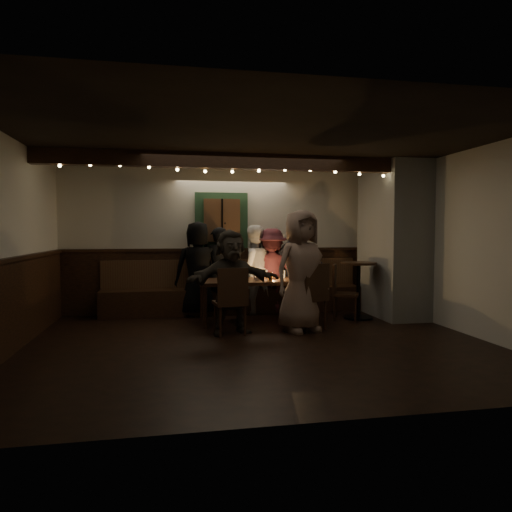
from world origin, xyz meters
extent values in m
cube|color=black|center=(0.00, 0.00, -0.01)|extent=(6.00, 5.00, 0.01)
cube|color=black|center=(0.00, 0.00, 2.60)|extent=(6.00, 5.00, 0.01)
cube|color=silver|center=(0.00, 2.50, 1.30)|extent=(6.00, 0.01, 2.60)
cube|color=silver|center=(-3.00, 0.00, 1.30)|extent=(0.01, 5.00, 2.60)
cube|color=silver|center=(3.00, 0.00, 1.30)|extent=(0.01, 5.00, 2.60)
cube|color=black|center=(0.00, 2.48, 0.55)|extent=(6.00, 0.05, 1.10)
cube|color=black|center=(-2.98, 0.00, 0.55)|extent=(0.05, 5.00, 1.10)
cube|color=gray|center=(2.65, 1.50, 1.30)|extent=(0.70, 1.40, 2.60)
cube|color=black|center=(0.00, 2.23, 0.23)|extent=(4.60, 0.45, 0.45)
cube|color=#4D2D1B|center=(0.00, 2.41, 0.70)|extent=(4.60, 0.06, 0.50)
cube|color=#23462A|center=(-0.20, 2.44, 1.65)|extent=(0.95, 0.04, 1.00)
cube|color=#4D2D1B|center=(-0.20, 2.38, 1.65)|extent=(0.64, 0.12, 0.76)
cube|color=black|center=(0.00, 1.00, 2.49)|extent=(6.00, 0.16, 0.22)
sphere|color=#FFE599|center=(-2.60, 0.98, 2.36)|extent=(0.04, 0.04, 0.04)
sphere|color=#FFE599|center=(-2.20, 0.98, 2.38)|extent=(0.04, 0.04, 0.04)
sphere|color=#FFE599|center=(-1.80, 0.98, 2.39)|extent=(0.04, 0.04, 0.04)
sphere|color=#FFE599|center=(-1.40, 0.98, 2.37)|extent=(0.04, 0.04, 0.04)
sphere|color=#FFE599|center=(-1.00, 0.98, 2.35)|extent=(0.04, 0.04, 0.04)
sphere|color=#FFE599|center=(-0.60, 0.98, 2.33)|extent=(0.04, 0.04, 0.04)
sphere|color=#FFE599|center=(-0.20, 0.98, 2.34)|extent=(0.04, 0.04, 0.04)
sphere|color=#FFE599|center=(0.20, 0.98, 2.36)|extent=(0.04, 0.04, 0.04)
sphere|color=#FFE599|center=(0.60, 0.98, 2.38)|extent=(0.04, 0.04, 0.04)
sphere|color=#FFE599|center=(1.00, 0.98, 2.39)|extent=(0.04, 0.04, 0.04)
sphere|color=#FFE599|center=(1.40, 0.98, 2.37)|extent=(0.04, 0.04, 0.04)
sphere|color=#FFE599|center=(1.80, 0.98, 2.35)|extent=(0.04, 0.04, 0.04)
sphere|color=#FFE599|center=(2.20, 0.98, 2.33)|extent=(0.04, 0.04, 0.04)
sphere|color=#FFE599|center=(2.60, 0.98, 2.34)|extent=(0.04, 0.04, 0.04)
cube|color=black|center=(0.27, 1.40, 0.65)|extent=(1.91, 0.82, 0.05)
cylinder|color=black|center=(-0.61, 1.06, 0.31)|extent=(0.06, 0.06, 0.63)
cylinder|color=black|center=(-0.61, 1.74, 0.31)|extent=(0.06, 0.06, 0.63)
cylinder|color=black|center=(1.15, 1.06, 0.31)|extent=(0.06, 0.06, 0.63)
cylinder|color=black|center=(1.15, 1.74, 0.31)|extent=(0.06, 0.06, 0.63)
cylinder|color=#BF7226|center=(-0.33, 1.54, 0.74)|extent=(0.06, 0.06, 0.13)
cylinder|color=#BF7226|center=(-0.03, 1.27, 0.74)|extent=(0.06, 0.06, 0.13)
cylinder|color=silver|center=(0.25, 1.55, 0.74)|extent=(0.06, 0.06, 0.13)
cylinder|color=#BF7226|center=(0.44, 1.28, 0.74)|extent=(0.06, 0.06, 0.13)
cylinder|color=silver|center=(0.74, 1.58, 0.74)|extent=(0.06, 0.06, 0.13)
cylinder|color=#BF7226|center=(1.03, 1.31, 0.74)|extent=(0.06, 0.06, 0.13)
cylinder|color=white|center=(-0.28, 1.13, 0.69)|extent=(0.24, 0.24, 0.01)
cube|color=#B2B2B7|center=(0.27, 1.35, 0.70)|extent=(0.15, 0.09, 0.05)
cylinder|color=#990C0C|center=(0.25, 1.35, 0.75)|extent=(0.03, 0.03, 0.15)
cylinder|color=gold|center=(0.30, 1.35, 0.75)|extent=(0.03, 0.03, 0.15)
cylinder|color=silver|center=(0.50, 1.45, 0.72)|extent=(0.05, 0.05, 0.07)
sphere|color=#FFB24C|center=(0.50, 1.45, 0.77)|extent=(0.03, 0.03, 0.03)
cube|color=black|center=(-0.29, 0.60, 0.44)|extent=(0.47, 0.47, 0.04)
cube|color=black|center=(-0.27, 0.41, 0.71)|extent=(0.43, 0.09, 0.49)
cylinder|color=black|center=(-0.14, 0.80, 0.21)|extent=(0.04, 0.04, 0.42)
cylinder|color=black|center=(-0.10, 0.45, 0.21)|extent=(0.04, 0.04, 0.42)
cylinder|color=black|center=(-0.49, 0.76, 0.21)|extent=(0.04, 0.04, 0.42)
cylinder|color=black|center=(-0.45, 0.41, 0.21)|extent=(0.04, 0.04, 0.42)
cube|color=black|center=(0.89, 0.71, 0.46)|extent=(0.59, 0.59, 0.04)
cube|color=black|center=(0.97, 0.53, 0.73)|extent=(0.42, 0.22, 0.51)
cylinder|color=black|center=(0.98, 0.95, 0.22)|extent=(0.04, 0.04, 0.44)
cylinder|color=black|center=(1.13, 0.62, 0.22)|extent=(0.04, 0.04, 0.44)
cylinder|color=black|center=(0.65, 0.80, 0.22)|extent=(0.04, 0.04, 0.44)
cylinder|color=black|center=(0.80, 0.48, 0.22)|extent=(0.04, 0.04, 0.44)
cube|color=black|center=(1.72, 1.30, 0.42)|extent=(0.55, 0.55, 0.04)
cube|color=black|center=(1.55, 1.38, 0.67)|extent=(0.21, 0.39, 0.47)
cylinder|color=black|center=(1.80, 1.08, 0.20)|extent=(0.04, 0.04, 0.40)
cylinder|color=black|center=(1.50, 1.22, 0.20)|extent=(0.04, 0.04, 0.40)
cylinder|color=black|center=(1.94, 1.38, 0.20)|extent=(0.04, 0.04, 0.40)
cylinder|color=black|center=(1.64, 1.52, 0.20)|extent=(0.04, 0.04, 0.40)
cylinder|color=black|center=(1.97, 1.36, 0.01)|extent=(0.48, 0.48, 0.03)
cylinder|color=black|center=(1.97, 1.36, 0.46)|extent=(0.06, 0.06, 0.92)
cylinder|color=black|center=(1.97, 1.36, 0.92)|extent=(0.59, 0.59, 0.04)
imported|color=black|center=(-0.65, 2.10, 0.81)|extent=(0.81, 0.54, 1.63)
imported|color=black|center=(-0.30, 2.15, 0.76)|extent=(0.63, 0.49, 1.53)
imported|color=silver|center=(0.32, 2.17, 0.78)|extent=(0.88, 0.75, 1.56)
imported|color=#4E1F26|center=(0.66, 2.12, 0.75)|extent=(1.03, 0.66, 1.51)
imported|color=black|center=(1.11, 2.05, 0.81)|extent=(0.98, 0.47, 1.62)
imported|color=#312B23|center=(-0.27, 0.63, 0.74)|extent=(1.44, 0.75, 1.49)
imported|color=#836555|center=(0.75, 0.61, 0.88)|extent=(1.00, 0.82, 1.77)
camera|label=1|loc=(-1.12, -5.75, 1.46)|focal=32.00mm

